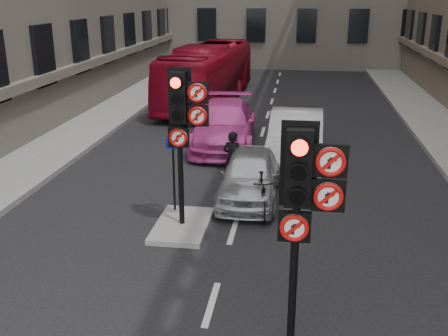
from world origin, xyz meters
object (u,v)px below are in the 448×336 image
(car_silver, at_px, (250,175))
(info_sign, at_px, (173,164))
(signal_far, at_px, (183,114))
(motorcyclist, at_px, (233,158))
(car_white, at_px, (296,137))
(car_pink, at_px, (224,124))
(signal_near, at_px, (304,193))
(bus_red, at_px, (208,74))
(motorcycle, at_px, (262,196))

(car_silver, relative_size, info_sign, 2.07)
(signal_far, relative_size, motorcyclist, 2.27)
(car_white, relative_size, info_sign, 2.61)
(car_pink, xyz_separation_m, motorcyclist, (0.82, -3.98, 0.03))
(motorcyclist, bearing_deg, signal_far, 89.10)
(signal_near, relative_size, motorcyclist, 2.27)
(signal_near, distance_m, info_sign, 5.77)
(car_white, bearing_deg, car_pink, 151.58)
(signal_far, relative_size, car_white, 0.75)
(info_sign, bearing_deg, bus_red, 93.80)
(car_silver, bearing_deg, motorcyclist, 122.48)
(signal_near, xyz_separation_m, info_sign, (-3.04, 4.74, -1.28))
(motorcyclist, xyz_separation_m, info_sign, (-1.14, -2.25, 0.52))
(car_pink, bearing_deg, motorcycle, -76.96)
(signal_far, height_order, car_pink, signal_far)
(signal_far, height_order, info_sign, signal_far)
(signal_far, xyz_separation_m, bus_red, (-1.96, 14.18, -1.30))
(car_white, relative_size, bus_red, 0.47)
(car_white, height_order, info_sign, info_sign)
(car_pink, xyz_separation_m, info_sign, (-0.32, -6.23, 0.55))
(signal_far, distance_m, car_white, 6.33)
(car_white, xyz_separation_m, car_pink, (-2.53, 1.44, -0.03))
(signal_far, distance_m, motorcyclist, 3.62)
(car_silver, height_order, car_white, car_white)
(car_silver, bearing_deg, info_sign, -141.71)
(car_silver, height_order, motorcyclist, motorcyclist)
(car_pink, height_order, motorcycle, car_pink)
(car_silver, bearing_deg, car_white, 71.30)
(car_silver, relative_size, bus_red, 0.37)
(car_white, bearing_deg, bus_red, 117.99)
(bus_red, xyz_separation_m, motorcycle, (3.64, -13.17, -0.89))
(car_pink, bearing_deg, bus_red, 100.54)
(car_pink, xyz_separation_m, bus_red, (-1.84, 7.21, 0.65))
(car_silver, xyz_separation_m, car_pink, (-1.39, 4.86, 0.11))
(car_pink, distance_m, motorcycle, 6.23)
(bus_red, bearing_deg, signal_near, -71.16)
(car_pink, relative_size, motorcyclist, 3.32)
(signal_near, height_order, info_sign, signal_near)
(bus_red, xyz_separation_m, info_sign, (1.52, -13.44, -0.10))
(signal_near, bearing_deg, motorcyclist, 105.15)
(bus_red, height_order, motorcycle, bus_red)
(car_pink, bearing_deg, signal_near, -79.87)
(motorcycle, distance_m, info_sign, 2.28)
(car_silver, bearing_deg, signal_near, -78.03)
(signal_near, xyz_separation_m, motorcyclist, (-1.89, 6.99, -1.80))
(bus_red, height_order, info_sign, bus_red)
(signal_near, relative_size, signal_far, 1.00)
(signal_near, bearing_deg, info_sign, 122.63)
(signal_far, distance_m, motorcycle, 2.94)
(car_pink, relative_size, motorcycle, 3.06)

